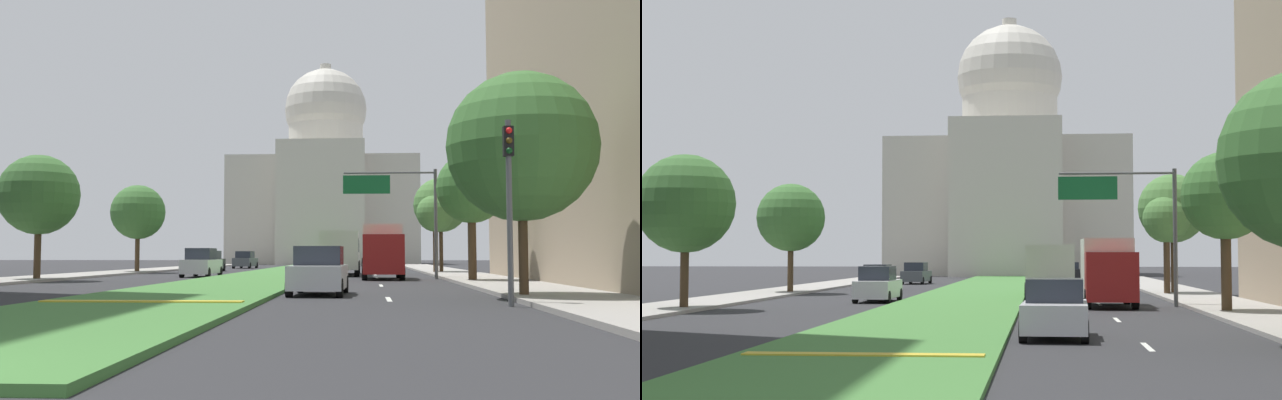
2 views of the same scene
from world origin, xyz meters
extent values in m
plane|color=#2B2B2D|center=(0.00, 54.72, 0.00)|extent=(260.00, 260.00, 0.00)
cube|color=#427A38|center=(0.00, 49.25, 0.07)|extent=(6.21, 98.50, 0.14)
cube|color=gold|center=(0.00, 12.61, 0.16)|extent=(5.59, 0.50, 0.04)
cube|color=silver|center=(6.86, 16.61, 0.00)|extent=(0.16, 2.40, 0.01)
cube|color=silver|center=(6.86, 27.12, 0.00)|extent=(0.16, 2.40, 0.01)
cube|color=silver|center=(6.86, 38.32, 0.00)|extent=(0.16, 2.40, 0.01)
cube|color=silver|center=(6.86, 45.19, 0.00)|extent=(0.16, 2.40, 0.01)
cube|color=silver|center=(6.86, 49.89, 0.00)|extent=(0.16, 2.40, 0.01)
cube|color=#9E9991|center=(-12.62, 43.78, 0.07)|extent=(4.00, 98.50, 0.15)
cube|color=#9E9991|center=(12.62, 43.78, 0.07)|extent=(4.00, 98.50, 0.15)
cube|color=beige|center=(0.00, 109.44, 8.00)|extent=(28.33, 23.13, 15.99)
cube|color=beige|center=(0.00, 95.88, 8.80)|extent=(12.46, 4.00, 17.59)
cylinder|color=beige|center=(0.00, 109.44, 19.19)|extent=(11.92, 11.92, 6.40)
sphere|color=beige|center=(0.00, 109.44, 24.70)|extent=(13.16, 13.16, 13.16)
cylinder|color=beige|center=(0.00, 109.44, 30.62)|extent=(1.80, 1.80, 3.00)
cylinder|color=#515456|center=(10.12, 13.35, 2.60)|extent=(0.16, 0.16, 5.20)
cube|color=black|center=(10.12, 13.35, 4.60)|extent=(0.28, 0.24, 0.84)
sphere|color=red|center=(10.12, 13.21, 4.88)|extent=(0.18, 0.18, 0.18)
sphere|color=#4C380F|center=(10.12, 13.21, 4.60)|extent=(0.18, 0.18, 0.18)
sphere|color=#0F4219|center=(10.12, 13.21, 4.32)|extent=(0.18, 0.18, 0.18)
cylinder|color=#515456|center=(10.32, 36.40, 3.25)|extent=(0.20, 0.20, 6.50)
cylinder|color=#515456|center=(7.60, 36.40, 6.30)|extent=(5.44, 0.12, 0.12)
cube|color=#146033|center=(6.24, 36.35, 5.60)|extent=(2.80, 0.08, 1.10)
cylinder|color=#4C3823|center=(11.24, 16.96, 1.81)|extent=(0.31, 0.31, 3.62)
sphere|color=#3D7033|center=(11.24, 16.96, 4.97)|extent=(4.93, 4.93, 4.93)
cylinder|color=#4C3823|center=(-11.57, 31.55, 1.75)|extent=(0.37, 0.37, 3.49)
sphere|color=#3D7033|center=(-11.57, 31.55, 4.69)|extent=(4.36, 4.36, 4.36)
cylinder|color=#4C3823|center=(11.65, 31.10, 1.94)|extent=(0.43, 0.43, 3.88)
sphere|color=#3D7033|center=(11.65, 31.10, 4.88)|extent=(3.66, 3.66, 3.66)
cylinder|color=#4C3823|center=(-11.54, 49.03, 1.79)|extent=(0.36, 0.36, 3.59)
sphere|color=#3D7033|center=(-11.54, 49.03, 4.75)|extent=(4.23, 4.23, 4.23)
cylinder|color=#4C3823|center=(11.45, 48.50, 1.89)|extent=(0.39, 0.39, 3.79)
sphere|color=#4C7F3D|center=(11.45, 48.50, 4.57)|extent=(2.84, 2.84, 2.84)
cylinder|color=#4C3823|center=(-11.71, 49.60, 1.80)|extent=(0.34, 0.34, 3.60)
sphere|color=#3D7033|center=(-11.71, 49.60, 4.76)|extent=(4.25, 4.25, 4.25)
cylinder|color=#4C3823|center=(12.00, 49.77, 2.05)|extent=(0.30, 0.30, 4.10)
sphere|color=#4C7F3D|center=(12.00, 49.77, 5.26)|extent=(4.21, 4.21, 4.21)
cube|color=#BCBCC1|center=(4.46, 19.04, 0.64)|extent=(2.00, 4.17, 0.83)
cube|color=#282D38|center=(4.46, 19.20, 1.39)|extent=(1.70, 2.03, 0.68)
cylinder|color=black|center=(5.26, 17.41, 0.32)|extent=(0.24, 0.65, 0.64)
cylinder|color=black|center=(3.55, 17.46, 0.32)|extent=(0.24, 0.65, 0.64)
cylinder|color=black|center=(5.36, 20.62, 0.32)|extent=(0.24, 0.65, 0.64)
cylinder|color=black|center=(3.66, 20.67, 0.32)|extent=(0.24, 0.65, 0.64)
cube|color=silver|center=(-4.42, 39.87, 0.67)|extent=(1.87, 4.52, 0.90)
cube|color=#282D38|center=(-4.42, 39.69, 1.48)|extent=(1.62, 2.18, 0.73)
cylinder|color=black|center=(-5.23, 41.67, 0.32)|extent=(0.23, 0.64, 0.64)
cylinder|color=black|center=(-3.57, 41.65, 0.32)|extent=(0.23, 0.64, 0.64)
cylinder|color=black|center=(-5.27, 38.08, 0.32)|extent=(0.23, 0.64, 0.64)
cylinder|color=black|center=(-3.62, 38.06, 0.32)|extent=(0.23, 0.64, 0.64)
cube|color=black|center=(-7.21, 55.80, 0.65)|extent=(1.85, 4.41, 0.85)
cube|color=#282D38|center=(-7.21, 55.63, 1.42)|extent=(1.61, 2.12, 0.70)
cylinder|color=black|center=(-8.01, 57.55, 0.32)|extent=(0.23, 0.64, 0.64)
cylinder|color=black|center=(-6.37, 57.54, 0.32)|extent=(0.23, 0.64, 0.64)
cylinder|color=black|center=(-8.05, 54.07, 0.32)|extent=(0.23, 0.64, 0.64)
cylinder|color=black|center=(-6.41, 54.05, 0.32)|extent=(0.23, 0.64, 0.64)
cube|color=#4C5156|center=(-6.46, 70.01, 0.65)|extent=(2.10, 4.59, 0.87)
cube|color=#282D38|center=(-6.47, 69.83, 1.44)|extent=(1.74, 2.25, 0.71)
cylinder|color=black|center=(-7.20, 71.85, 0.32)|extent=(0.26, 0.65, 0.64)
cylinder|color=black|center=(-5.52, 71.76, 0.32)|extent=(0.26, 0.65, 0.64)
cylinder|color=black|center=(-7.40, 68.27, 0.32)|extent=(0.26, 0.65, 0.64)
cylinder|color=black|center=(-5.72, 68.17, 0.32)|extent=(0.26, 0.65, 0.64)
cube|color=black|center=(6.77, 84.49, 0.63)|extent=(1.97, 4.41, 0.82)
cube|color=#282D38|center=(6.78, 84.66, 1.37)|extent=(1.67, 2.14, 0.67)
cylinder|color=black|center=(7.54, 82.74, 0.32)|extent=(0.24, 0.65, 0.64)
cylinder|color=black|center=(5.88, 82.79, 0.32)|extent=(0.24, 0.65, 0.64)
cylinder|color=black|center=(7.66, 86.18, 0.32)|extent=(0.24, 0.65, 0.64)
cylinder|color=black|center=(6.00, 86.24, 0.32)|extent=(0.24, 0.65, 0.64)
cube|color=maroon|center=(7.15, 33.99, 1.45)|extent=(2.30, 2.00, 2.20)
cube|color=beige|center=(7.15, 37.19, 1.80)|extent=(2.30, 4.40, 2.80)
cylinder|color=black|center=(8.20, 33.99, 0.45)|extent=(0.30, 0.90, 0.90)
cylinder|color=black|center=(6.10, 33.99, 0.45)|extent=(0.30, 0.90, 0.90)
cylinder|color=black|center=(8.20, 38.29, 0.45)|extent=(0.30, 0.90, 0.90)
cylinder|color=black|center=(6.10, 38.29, 0.45)|extent=(0.30, 0.90, 0.90)
cube|color=beige|center=(4.46, 44.97, 1.70)|extent=(2.50, 11.00, 2.50)
cube|color=#232833|center=(4.46, 44.97, 2.05)|extent=(2.52, 10.12, 0.90)
cylinder|color=black|center=(5.61, 40.67, 0.50)|extent=(0.32, 1.00, 1.00)
cylinder|color=black|center=(3.31, 40.67, 0.50)|extent=(0.32, 1.00, 1.00)
cylinder|color=black|center=(5.61, 48.87, 0.50)|extent=(0.32, 1.00, 1.00)
cylinder|color=black|center=(3.31, 48.87, 0.50)|extent=(0.32, 1.00, 1.00)
camera|label=1|loc=(6.08, -7.29, 1.43)|focal=41.29mm
camera|label=2|loc=(4.12, -9.05, 2.44)|focal=53.43mm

